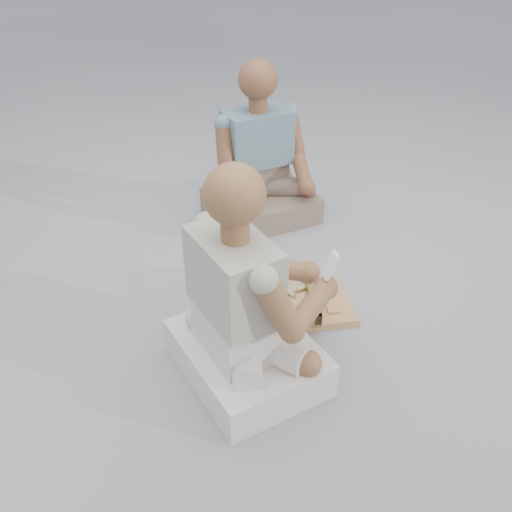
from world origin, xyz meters
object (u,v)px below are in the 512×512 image
object	(u,v)px
companion	(260,169)
carved_panel	(292,305)
craftsman	(245,311)
tool_tray	(259,298)

from	to	relation	value
companion	carved_panel	bearing A→B (deg)	73.38
carved_panel	companion	distance (m)	0.97
carved_panel	craftsman	bearing A→B (deg)	-132.01
carved_panel	tool_tray	size ratio (longest dim) A/B	0.94
carved_panel	craftsman	distance (m)	0.56
tool_tray	carved_panel	bearing A→B (deg)	-15.47
carved_panel	companion	size ratio (longest dim) A/B	0.59
tool_tray	companion	world-z (taller)	companion
carved_panel	tool_tray	world-z (taller)	tool_tray
companion	craftsman	bearing A→B (deg)	61.18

